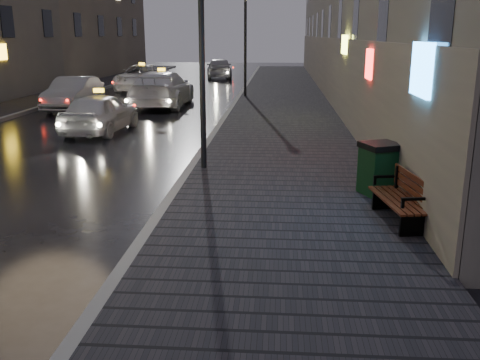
# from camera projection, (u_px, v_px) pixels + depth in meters

# --- Properties ---
(ground) EXTENTS (120.00, 120.00, 0.00)m
(ground) POSITION_uv_depth(u_px,v_px,m) (22.00, 274.00, 7.79)
(ground) COLOR black
(ground) RESTS_ON ground
(sidewalk) EXTENTS (4.60, 58.00, 0.15)m
(sidewalk) POSITION_uv_depth(u_px,v_px,m) (283.00, 100.00, 27.69)
(sidewalk) COLOR black
(sidewalk) RESTS_ON ground
(curb) EXTENTS (0.20, 58.00, 0.15)m
(curb) POSITION_uv_depth(u_px,v_px,m) (237.00, 100.00, 27.87)
(curb) COLOR slate
(curb) RESTS_ON ground
(sidewalk_far) EXTENTS (2.40, 58.00, 0.15)m
(sidewalk_far) POSITION_uv_depth(u_px,v_px,m) (48.00, 98.00, 28.59)
(sidewalk_far) COLOR black
(sidewalk_far) RESTS_ON ground
(curb_far) EXTENTS (0.20, 58.00, 0.15)m
(curb_far) POSITION_uv_depth(u_px,v_px,m) (71.00, 98.00, 28.50)
(curb_far) COLOR slate
(curb_far) RESTS_ON ground
(building_far_c) EXTENTS (6.00, 22.00, 11.00)m
(building_far_c) POSITION_uv_depth(u_px,v_px,m) (76.00, 8.00, 44.82)
(building_far_c) COLOR #6B6051
(building_far_c) RESTS_ON ground
(lamp_near) EXTENTS (0.36, 0.36, 5.28)m
(lamp_near) POSITION_uv_depth(u_px,v_px,m) (201.00, 29.00, 12.51)
(lamp_near) COLOR black
(lamp_near) RESTS_ON sidewalk
(lamp_far) EXTENTS (0.36, 0.36, 5.28)m
(lamp_far) POSITION_uv_depth(u_px,v_px,m) (245.00, 32.00, 27.90)
(lamp_far) COLOR black
(lamp_far) RESTS_ON sidewalk
(bench) EXTENTS (0.84, 1.77, 0.87)m
(bench) POSITION_uv_depth(u_px,v_px,m) (403.00, 198.00, 9.42)
(bench) COLOR black
(bench) RESTS_ON sidewalk
(trash_bin) EXTENTS (0.93, 0.93, 1.08)m
(trash_bin) POSITION_uv_depth(u_px,v_px,m) (380.00, 168.00, 11.04)
(trash_bin) COLOR black
(trash_bin) RESTS_ON sidewalk
(taxi_near) EXTENTS (1.94, 4.25, 1.41)m
(taxi_near) POSITION_uv_depth(u_px,v_px,m) (100.00, 113.00, 18.81)
(taxi_near) COLOR silver
(taxi_near) RESTS_ON ground
(car_left_mid) EXTENTS (1.68, 4.54, 1.48)m
(car_left_mid) POSITION_uv_depth(u_px,v_px,m) (74.00, 93.00, 24.57)
(car_left_mid) COLOR gray
(car_left_mid) RESTS_ON ground
(taxi_mid) EXTENTS (2.37, 5.81, 1.69)m
(taxi_mid) POSITION_uv_depth(u_px,v_px,m) (162.00, 89.00, 25.53)
(taxi_mid) COLOR white
(taxi_mid) RESTS_ON ground
(taxi_far) EXTENTS (2.63, 5.57, 1.54)m
(taxi_far) POSITION_uv_depth(u_px,v_px,m) (142.00, 77.00, 33.22)
(taxi_far) COLOR silver
(taxi_far) RESTS_ON ground
(car_far) EXTENTS (2.53, 4.93, 1.61)m
(car_far) POSITION_uv_depth(u_px,v_px,m) (219.00, 68.00, 42.05)
(car_far) COLOR #9F9EA6
(car_far) RESTS_ON ground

